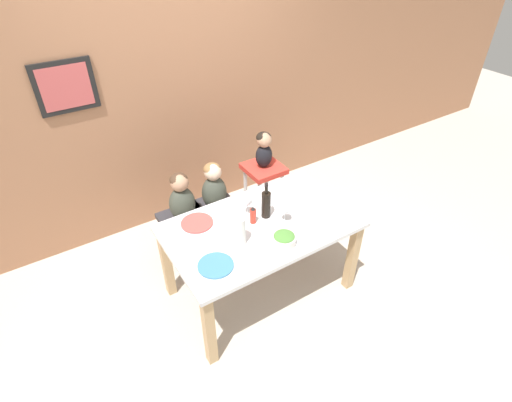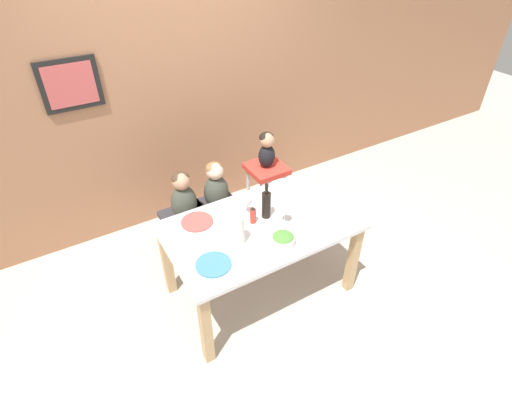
% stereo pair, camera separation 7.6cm
% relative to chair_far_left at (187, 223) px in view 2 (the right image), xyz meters
% --- Properties ---
extents(ground_plane, '(14.00, 14.00, 0.00)m').
position_rel_chair_far_left_xyz_m(ground_plane, '(0.35, -0.71, -0.38)').
color(ground_plane, '#BCB2A3').
extents(wall_back, '(10.00, 0.09, 2.70)m').
position_rel_chair_far_left_xyz_m(wall_back, '(0.34, 0.71, 0.97)').
color(wall_back, '#9E6B4C').
rests_on(wall_back, ground_plane).
extents(dining_table, '(1.44, 0.88, 0.72)m').
position_rel_chair_far_left_xyz_m(dining_table, '(0.35, -0.71, 0.24)').
color(dining_table, silver).
rests_on(dining_table, ground_plane).
extents(chair_far_left, '(0.40, 0.41, 0.45)m').
position_rel_chair_far_left_xyz_m(chair_far_left, '(0.00, 0.00, 0.00)').
color(chair_far_left, silver).
rests_on(chair_far_left, ground_plane).
extents(chair_far_center, '(0.40, 0.41, 0.45)m').
position_rel_chair_far_left_xyz_m(chair_far_center, '(0.31, 0.00, 0.00)').
color(chair_far_center, silver).
rests_on(chair_far_center, ground_plane).
extents(chair_right_highchair, '(0.34, 0.35, 0.71)m').
position_rel_chair_far_left_xyz_m(chair_right_highchair, '(0.84, 0.00, 0.18)').
color(chair_right_highchair, silver).
rests_on(chair_right_highchair, ground_plane).
extents(person_child_left, '(0.23, 0.20, 0.46)m').
position_rel_chair_far_left_xyz_m(person_child_left, '(0.00, 0.00, 0.30)').
color(person_child_left, '#3D4238').
rests_on(person_child_left, chair_far_left).
extents(person_child_center, '(0.23, 0.20, 0.46)m').
position_rel_chair_far_left_xyz_m(person_child_center, '(0.31, 0.00, 0.30)').
color(person_child_center, '#3D4238').
rests_on(person_child_center, chair_far_center).
extents(person_baby_right, '(0.16, 0.14, 0.35)m').
position_rel_chair_far_left_xyz_m(person_baby_right, '(0.84, 0.00, 0.53)').
color(person_baby_right, black).
rests_on(person_baby_right, chair_right_highchair).
extents(wine_bottle, '(0.07, 0.07, 0.30)m').
position_rel_chair_far_left_xyz_m(wine_bottle, '(0.44, -0.64, 0.46)').
color(wine_bottle, black).
rests_on(wine_bottle, dining_table).
extents(paper_towel_roll, '(0.11, 0.11, 0.23)m').
position_rel_chair_far_left_xyz_m(paper_towel_roll, '(0.10, -0.79, 0.46)').
color(paper_towel_roll, white).
rests_on(paper_towel_roll, dining_table).
extents(wine_glass_near, '(0.08, 0.08, 0.17)m').
position_rel_chair_far_left_xyz_m(wine_glass_near, '(0.52, -0.77, 0.46)').
color(wine_glass_near, white).
rests_on(wine_glass_near, dining_table).
extents(wine_glass_far, '(0.08, 0.08, 0.17)m').
position_rel_chair_far_left_xyz_m(wine_glass_far, '(0.33, -0.54, 0.46)').
color(wine_glass_far, white).
rests_on(wine_glass_far, dining_table).
extents(salad_bowl_large, '(0.18, 0.18, 0.08)m').
position_rel_chair_far_left_xyz_m(salad_bowl_large, '(0.38, -0.97, 0.39)').
color(salad_bowl_large, silver).
rests_on(salad_bowl_large, dining_table).
extents(dinner_plate_front_left, '(0.25, 0.25, 0.01)m').
position_rel_chair_far_left_xyz_m(dinner_plate_front_left, '(-0.15, -0.91, 0.35)').
color(dinner_plate_front_left, teal).
rests_on(dinner_plate_front_left, dining_table).
extents(dinner_plate_back_left, '(0.25, 0.25, 0.01)m').
position_rel_chair_far_left_xyz_m(dinner_plate_back_left, '(-0.06, -0.44, 0.35)').
color(dinner_plate_back_left, '#D14C47').
rests_on(dinner_plate_back_left, dining_table).
extents(dinner_plate_back_right, '(0.25, 0.25, 0.01)m').
position_rel_chair_far_left_xyz_m(dinner_plate_back_right, '(0.78, -0.47, 0.35)').
color(dinner_plate_back_right, silver).
rests_on(dinner_plate_back_right, dining_table).
extents(condiment_bottle_hot_sauce, '(0.05, 0.05, 0.15)m').
position_rel_chair_far_left_xyz_m(condiment_bottle_hot_sauce, '(0.31, -0.65, 0.41)').
color(condiment_bottle_hot_sauce, red).
rests_on(condiment_bottle_hot_sauce, dining_table).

